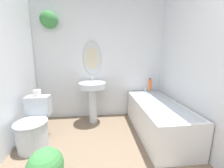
% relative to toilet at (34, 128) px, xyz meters
% --- Properties ---
extents(wall_back, '(2.72, 0.31, 2.40)m').
position_rel_toilet_xyz_m(wall_back, '(0.95, 0.96, 0.97)').
color(wall_back, silver).
rests_on(wall_back, ground_plane).
extents(wall_right, '(0.06, 2.63, 2.40)m').
position_rel_toilet_xyz_m(wall_right, '(2.35, -0.31, 0.92)').
color(wall_right, silver).
rests_on(wall_right, ground_plane).
extents(toilet, '(0.44, 0.61, 0.70)m').
position_rel_toilet_xyz_m(toilet, '(0.00, 0.00, 0.00)').
color(toilet, silver).
rests_on(toilet, ground_plane).
extents(pedestal_sink, '(0.51, 0.51, 0.92)m').
position_rel_toilet_xyz_m(pedestal_sink, '(0.84, 0.65, 0.32)').
color(pedestal_sink, silver).
rests_on(pedestal_sink, ground_plane).
extents(bathtub, '(0.69, 1.51, 0.63)m').
position_rel_toilet_xyz_m(bathtub, '(1.95, 0.14, 0.00)').
color(bathtub, silver).
rests_on(bathtub, ground_plane).
extents(shampoo_bottle, '(0.08, 0.08, 0.24)m').
position_rel_toilet_xyz_m(shampoo_bottle, '(2.03, 0.74, 0.45)').
color(shampoo_bottle, '#DB6633').
rests_on(shampoo_bottle, bathtub).
extents(potted_plant, '(0.35, 0.35, 0.45)m').
position_rel_toilet_xyz_m(potted_plant, '(0.42, -0.74, -0.03)').
color(potted_plant, '#47474C').
rests_on(potted_plant, ground_plane).
extents(toilet_paper_roll, '(0.11, 0.11, 0.10)m').
position_rel_toilet_xyz_m(toilet_paper_roll, '(0.00, 0.23, 0.47)').
color(toilet_paper_roll, white).
rests_on(toilet_paper_roll, toilet).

